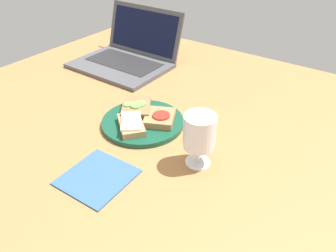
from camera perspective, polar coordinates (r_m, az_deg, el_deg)
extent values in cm
cube|color=#9E6B3D|center=(90.18, -5.05, -1.76)|extent=(140.00, 140.00, 3.00)
cylinder|color=#144733|center=(91.82, -4.42, 0.68)|extent=(22.87, 22.87, 1.43)
cube|color=#937047|center=(90.29, -1.45, 1.43)|extent=(11.04, 11.62, 1.97)
cylinder|color=red|center=(89.02, -1.18, 1.85)|extent=(4.75, 4.75, 0.51)
cube|color=brown|center=(94.65, -5.52, 3.11)|extent=(12.55, 13.29, 2.46)
cylinder|color=#6BB74C|center=(92.99, -5.61, 3.55)|extent=(3.07, 3.07, 0.50)
cylinder|color=#6BB74C|center=(93.92, -4.92, 3.88)|extent=(3.36, 3.36, 0.39)
cylinder|color=#6BB74C|center=(93.96, -6.92, 3.75)|extent=(2.75, 2.75, 0.36)
cube|color=#A88456|center=(87.92, -6.42, 0.17)|extent=(11.89, 11.28, 1.86)
cube|color=#F4EAB7|center=(87.23, -6.48, 0.86)|extent=(9.63, 10.08, 0.68)
cylinder|color=white|center=(78.84, 5.18, -6.28)|extent=(6.01, 6.01, 0.40)
cylinder|color=white|center=(77.22, 5.27, -4.83)|extent=(0.97, 0.97, 4.71)
cylinder|color=white|center=(73.41, 5.53, -0.95)|extent=(7.44, 7.44, 8.03)
cylinder|color=white|center=(74.10, 5.48, -1.71)|extent=(6.84, 6.84, 5.64)
cube|color=#4C4C51|center=(127.35, -8.37, 10.36)|extent=(34.84, 24.92, 1.46)
cube|color=#232326|center=(128.52, -7.71, 11.03)|extent=(28.57, 13.71, 0.16)
cube|color=#4C4C51|center=(134.61, -4.18, 16.25)|extent=(34.15, 6.20, 17.75)
cube|color=black|center=(134.25, -4.32, 16.20)|extent=(30.66, 4.72, 14.76)
cube|color=#33598C|center=(76.30, -12.19, -8.69)|extent=(14.85, 15.23, 0.40)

